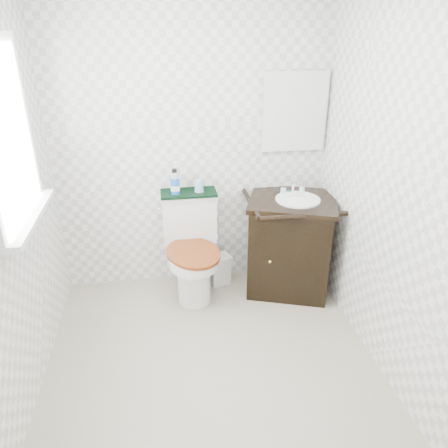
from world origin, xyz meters
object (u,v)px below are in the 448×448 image
object	(u,v)px
vanity	(290,242)
mouthwash_bottle	(175,183)
trash_bin	(219,269)
cup	(199,186)
toilet	(192,253)

from	to	relation	value
vanity	mouthwash_bottle	world-z (taller)	mouthwash_bottle
trash_bin	cup	size ratio (longest dim) A/B	2.85
toilet	trash_bin	bearing A→B (deg)	18.19
vanity	trash_bin	size ratio (longest dim) A/B	3.41
vanity	cup	bearing A→B (deg)	166.01
trash_bin	mouthwash_bottle	world-z (taller)	mouthwash_bottle
mouthwash_bottle	trash_bin	bearing A→B (deg)	-3.70
cup	toilet	bearing A→B (deg)	-125.45
cup	mouthwash_bottle	bearing A→B (deg)	-174.55
trash_bin	cup	xyz separation A→B (m)	(-0.16, 0.04, 0.77)
vanity	cup	xyz separation A→B (m)	(-0.73, 0.18, 0.47)
toilet	trash_bin	world-z (taller)	toilet
toilet	vanity	size ratio (longest dim) A/B	0.91
toilet	vanity	world-z (taller)	vanity
toilet	mouthwash_bottle	world-z (taller)	mouthwash_bottle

